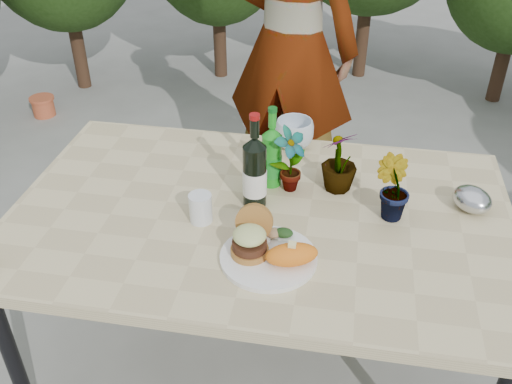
% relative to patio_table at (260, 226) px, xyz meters
% --- Properties ---
extents(ground, '(80.00, 80.00, 0.00)m').
position_rel_patio_table_xyz_m(ground, '(0.00, 0.00, -0.69)').
color(ground, slate).
rests_on(ground, ground).
extents(patio_table, '(1.60, 1.00, 0.75)m').
position_rel_patio_table_xyz_m(patio_table, '(0.00, 0.00, 0.00)').
color(patio_table, '#CAB887').
rests_on(patio_table, ground).
extents(dinner_plate, '(0.28, 0.28, 0.01)m').
position_rel_patio_table_xyz_m(dinner_plate, '(0.06, -0.23, 0.06)').
color(dinner_plate, white).
rests_on(dinner_plate, patio_table).
extents(burger_stack, '(0.11, 0.16, 0.11)m').
position_rel_patio_table_xyz_m(burger_stack, '(0.01, -0.21, 0.12)').
color(burger_stack, '#B7722D').
rests_on(burger_stack, dinner_plate).
extents(sweet_potato, '(0.17, 0.12, 0.06)m').
position_rel_patio_table_xyz_m(sweet_potato, '(0.13, -0.25, 0.10)').
color(sweet_potato, orange).
rests_on(sweet_potato, dinner_plate).
extents(grilled_veg, '(0.08, 0.05, 0.03)m').
position_rel_patio_table_xyz_m(grilled_veg, '(0.08, -0.13, 0.09)').
color(grilled_veg, olive).
rests_on(grilled_veg, dinner_plate).
extents(wine_bottle, '(0.08, 0.08, 0.32)m').
position_rel_patio_table_xyz_m(wine_bottle, '(-0.03, 0.04, 0.18)').
color(wine_bottle, black).
rests_on(wine_bottle, patio_table).
extents(sparkling_water, '(0.07, 0.07, 0.29)m').
position_rel_patio_table_xyz_m(sparkling_water, '(0.01, 0.17, 0.16)').
color(sparkling_water, '#1B971D').
rests_on(sparkling_water, patio_table).
extents(plastic_cup, '(0.07, 0.07, 0.09)m').
position_rel_patio_table_xyz_m(plastic_cup, '(-0.17, -0.08, 0.10)').
color(plastic_cup, silver).
rests_on(plastic_cup, patio_table).
extents(seedling_left, '(0.14, 0.15, 0.23)m').
position_rel_patio_table_xyz_m(seedling_left, '(0.07, 0.14, 0.17)').
color(seedling_left, '#1E511C').
rests_on(seedling_left, patio_table).
extents(seedling_mid, '(0.15, 0.14, 0.21)m').
position_rel_patio_table_xyz_m(seedling_mid, '(0.40, 0.05, 0.16)').
color(seedling_mid, '#275A1F').
rests_on(seedling_mid, patio_table).
extents(seedling_right, '(0.17, 0.17, 0.21)m').
position_rel_patio_table_xyz_m(seedling_right, '(0.23, 0.18, 0.16)').
color(seedling_right, '#255D20').
rests_on(seedling_right, patio_table).
extents(blue_bowl, '(0.17, 0.17, 0.11)m').
position_rel_patio_table_xyz_m(blue_bowl, '(0.06, 0.43, 0.11)').
color(blue_bowl, silver).
rests_on(blue_bowl, patio_table).
extents(foil_packet_right, '(0.17, 0.17, 0.08)m').
position_rel_patio_table_xyz_m(foil_packet_right, '(0.66, 0.13, 0.10)').
color(foil_packet_right, '#B2B4B9').
rests_on(foil_packet_right, patio_table).
extents(person, '(0.73, 0.56, 1.78)m').
position_rel_patio_table_xyz_m(person, '(-0.05, 1.11, 0.20)').
color(person, '#946B4A').
rests_on(person, ground).
extents(terracotta_pot, '(0.17, 0.17, 0.14)m').
position_rel_patio_table_xyz_m(terracotta_pot, '(-1.87, 1.87, -0.62)').
color(terracotta_pot, '#BF5331').
rests_on(terracotta_pot, ground).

